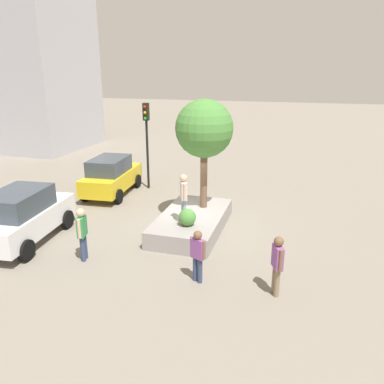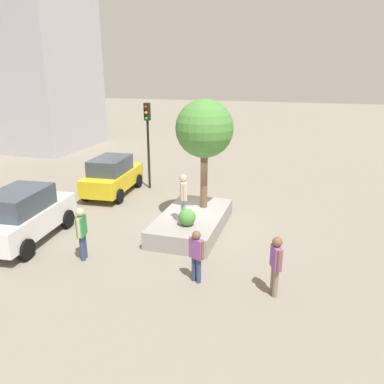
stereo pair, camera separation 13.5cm
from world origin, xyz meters
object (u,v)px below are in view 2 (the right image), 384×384
Objects in this scene: police_car at (23,215)px; pedestrian_crossing at (276,262)px; skateboarder at (183,194)px; plaza_tree at (204,129)px; traffic_light_corner at (148,131)px; taxi_cab at (112,175)px; passerby_with_bag at (82,230)px; skateboard at (184,221)px; planter_ledge at (192,222)px; bystander_watching at (196,253)px.

pedestrian_crossing is at bearing -95.94° from police_car.
police_car is (-1.80, 5.45, -0.73)m from skateboarder.
plaza_tree is 2.45× the size of skateboarder.
traffic_light_corner is at bearing 41.19° from pedestrian_crossing.
skateboarder is at bearing 171.45° from plaza_tree.
police_car is at bearing 166.01° from traffic_light_corner.
plaza_tree is 6.37m from taxi_cab.
plaza_tree reaches higher than passerby_with_bag.
taxi_cab is at bearing 136.71° from traffic_light_corner.
skateboard is 0.47× the size of skateboarder.
passerby_with_bag is (-3.31, 2.72, 0.71)m from planter_ledge.
bystander_watching is (-8.13, -4.91, -2.06)m from traffic_light_corner.
police_car is at bearing 84.06° from pedestrian_crossing.
passerby_with_bag is at bearing 87.13° from pedestrian_crossing.
planter_ledge is 2.69× the size of bystander_watching.
skateboarder is 1.08× the size of bystander_watching.
planter_ledge is 4.34m from passerby_with_bag.
police_car is at bearing 82.46° from bystander_watching.
pedestrian_crossing is at bearing -91.10° from bystander_watching.
traffic_light_corner is at bearing 31.09° from bystander_watching.
skateboarder is 1.00× the size of pedestrian_crossing.
plaza_tree is 6.23m from pedestrian_crossing.
skateboarder reaches higher than police_car.
skateboard is at bearing -71.67° from police_car.
plaza_tree is 1.03× the size of taxi_cab.
planter_ledge is 6.45m from traffic_light_corner.
taxi_cab is at bearing 51.34° from skateboarder.
plaza_tree reaches higher than pedestrian_crossing.
taxi_cab is 10.86m from pedestrian_crossing.
plaza_tree is at bearing -13.14° from planter_ledge.
pedestrian_crossing is at bearing -127.90° from skateboarder.
planter_ledge is 2.49× the size of pedestrian_crossing.
skateboard reaches higher than planter_ledge.
pedestrian_crossing is (-0.04, -2.25, 0.07)m from bystander_watching.
bystander_watching is at bearing 88.90° from pedestrian_crossing.
traffic_light_corner is 2.45× the size of passerby_with_bag.
traffic_light_corner is at bearing 33.79° from skateboard.
passerby_with_bag is (0.27, 3.93, 0.10)m from bystander_watching.
traffic_light_corner is at bearing 39.03° from planter_ledge.
skateboard is at bearing 25.15° from bystander_watching.
planter_ledge is at bearing -3.61° from skateboard.
skateboard is at bearing 180.00° from skateboarder.
bystander_watching is 3.94m from passerby_with_bag.
police_car is (-1.80, 5.45, 0.29)m from skateboard.
skateboard is 1.03m from skateboarder.
plaza_tree reaches higher than skateboard.
skateboarder is 6.45m from taxi_cab.
police_car is at bearing 122.28° from plaza_tree.
police_car is 2.70× the size of bystander_watching.
taxi_cab is at bearing 19.97° from passerby_with_bag.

